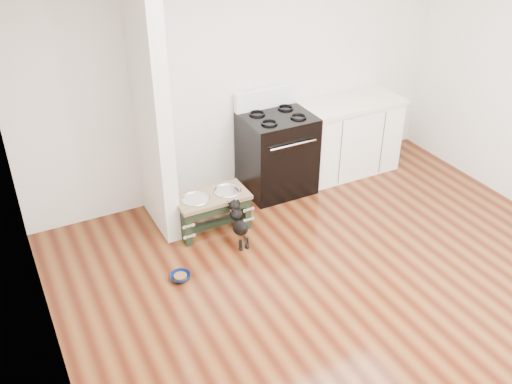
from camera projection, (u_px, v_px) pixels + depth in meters
name	position (u px, v px, depth m)	size (l,w,h in m)	color
ground	(371.00, 307.00, 4.96)	(5.00, 5.00, 0.00)	#41180B
room_shell	(394.00, 139.00, 4.12)	(5.00, 5.00, 5.00)	silver
partition_wall	(150.00, 104.00, 5.40)	(0.15, 0.80, 2.70)	silver
oven_range	(277.00, 152.00, 6.46)	(0.76, 0.69, 1.14)	black
cabinet_run	(347.00, 136.00, 6.87)	(1.24, 0.64, 0.91)	white
dog_feeder	(212.00, 205.00, 5.83)	(0.75, 0.40, 0.43)	black
puppy	(239.00, 222.00, 5.64)	(0.13, 0.39, 0.46)	black
floor_bowl	(180.00, 277.00, 5.26)	(0.21, 0.21, 0.06)	#0B1F52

